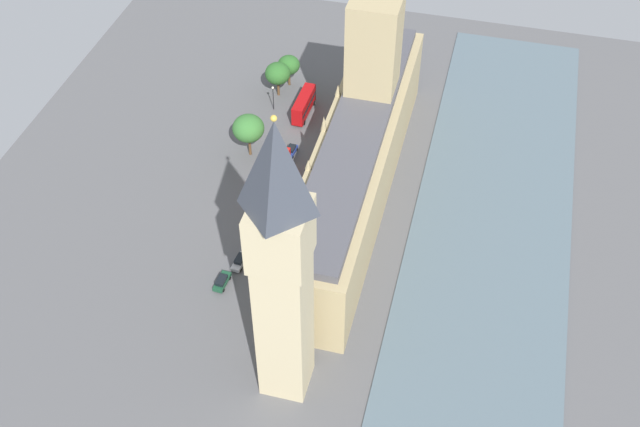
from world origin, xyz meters
TOP-DOWN VIEW (x-y plane):
  - ground_plane at (0.00, 0.00)m, footprint 144.85×144.85m
  - river_thames at (-29.40, 0.00)m, footprint 29.99×130.37m
  - parliament_building at (-1.99, -2.15)m, footprint 13.52×74.85m
  - clock_tower at (-0.97, 44.39)m, footprint 8.15×8.15m
  - double_decker_bus_kerbside at (14.70, -23.33)m, footprint 2.90×10.57m
  - car_blue_near_tower at (13.70, -9.45)m, footprint 2.08×4.12m
  - double_decker_bus_by_river_gate at (14.25, -0.75)m, footprint 3.14×10.63m
  - car_yellow_cab_leading at (14.17, 10.78)m, footprint 2.26×4.91m
  - car_silver_midblock at (14.26, 22.85)m, footprint 2.16×4.68m
  - car_dark_green_under_trees at (15.83, 28.22)m, footprint 2.12×4.66m
  - pedestrian_corner at (7.52, -28.00)m, footprint 0.69×0.70m
  - plane_tree_far_end at (22.04, -7.18)m, footprint 6.61×6.61m
  - plane_tree_opposite_hall at (20.95, -33.25)m, footprint 5.11×5.11m
  - plane_tree_trailing at (22.24, -28.80)m, footprint 5.74×5.74m
  - street_lamp_slot_10 at (21.74, -23.27)m, footprint 0.56×0.56m

SIDE VIEW (x-z plane):
  - ground_plane at x=0.00m, z-range 0.00..0.00m
  - river_thames at x=-29.40m, z-range 0.00..0.25m
  - pedestrian_corner at x=7.52m, z-range -0.09..1.61m
  - car_blue_near_tower at x=13.70m, z-range 0.01..1.75m
  - car_silver_midblock at x=14.26m, z-range 0.02..1.76m
  - car_dark_green_under_trees at x=15.83m, z-range 0.02..1.76m
  - car_yellow_cab_leading at x=14.17m, z-range 0.02..1.76m
  - double_decker_bus_kerbside at x=14.70m, z-range 0.26..5.01m
  - double_decker_bus_by_river_gate at x=14.25m, z-range 0.26..5.01m
  - street_lamp_slot_10 at x=21.74m, z-range 1.24..7.41m
  - plane_tree_opposite_hall at x=20.95m, z-range 1.60..9.21m
  - plane_tree_trailing at x=22.24m, z-range 1.70..10.04m
  - plane_tree_far_end at x=22.04m, z-range 2.06..11.85m
  - parliament_building at x=-1.99m, z-range -8.20..28.28m
  - clock_tower at x=-0.97m, z-range 0.92..54.48m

